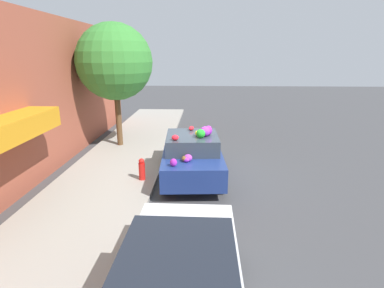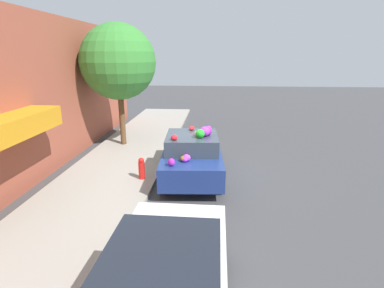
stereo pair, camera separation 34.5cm
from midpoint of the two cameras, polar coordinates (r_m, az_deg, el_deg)
ground_plane at (r=10.08m, az=-1.05°, el=-6.19°), size 60.00×60.00×0.00m
sidewalk_curb at (r=10.56m, az=-15.90°, el=-5.40°), size 24.00×3.20×0.12m
building_facade at (r=10.68m, az=-28.75°, el=7.49°), size 18.00×1.20×5.23m
street_tree at (r=13.00m, az=-15.30°, el=14.80°), size 3.09×3.09×5.05m
fire_hydrant at (r=9.57m, az=-10.55°, el=-4.73°), size 0.20×0.20×0.70m
art_car at (r=9.78m, az=-0.99°, el=-2.10°), size 4.03×2.09×1.79m
parked_car_plain at (r=4.81m, az=-4.78°, el=-25.11°), size 4.02×1.87×1.38m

